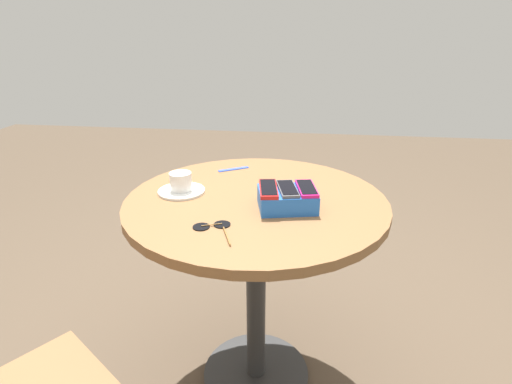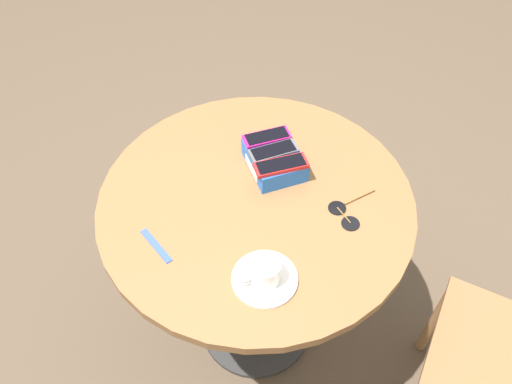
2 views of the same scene
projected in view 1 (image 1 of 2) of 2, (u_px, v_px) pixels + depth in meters
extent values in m
plane|color=brown|center=(256.00, 374.00, 1.59)|extent=(8.00, 8.00, 0.00)
cylinder|color=#2D2D2D|center=(256.00, 372.00, 1.58)|extent=(0.41, 0.41, 0.02)
cylinder|color=#2D2D2D|center=(256.00, 296.00, 1.44)|extent=(0.07, 0.07, 0.71)
cylinder|color=brown|center=(256.00, 202.00, 1.30)|extent=(0.85, 0.85, 0.03)
cube|color=blue|center=(287.00, 199.00, 1.21)|extent=(0.20, 0.17, 0.06)
cube|color=white|center=(284.00, 194.00, 1.28)|extent=(0.09, 0.02, 0.03)
cube|color=#D11975|center=(307.00, 189.00, 1.20)|extent=(0.08, 0.14, 0.01)
cube|color=black|center=(307.00, 187.00, 1.20)|extent=(0.07, 0.13, 0.00)
cube|color=#515156|center=(288.00, 189.00, 1.20)|extent=(0.08, 0.14, 0.01)
cube|color=black|center=(288.00, 187.00, 1.20)|extent=(0.07, 0.13, 0.00)
cube|color=red|center=(268.00, 189.00, 1.20)|extent=(0.07, 0.15, 0.01)
cube|color=black|center=(268.00, 187.00, 1.20)|extent=(0.06, 0.13, 0.00)
cylinder|color=white|center=(182.00, 191.00, 1.34)|extent=(0.16, 0.16, 0.01)
cylinder|color=white|center=(181.00, 181.00, 1.33)|extent=(0.07, 0.07, 0.06)
cylinder|color=tan|center=(180.00, 175.00, 1.32)|extent=(0.06, 0.06, 0.00)
torus|color=white|center=(181.00, 177.00, 1.36)|extent=(0.02, 0.05, 0.05)
cube|color=blue|center=(234.00, 169.00, 1.55)|extent=(0.11, 0.08, 0.00)
cylinder|color=black|center=(201.00, 227.00, 1.10)|extent=(0.05, 0.05, 0.00)
cylinder|color=black|center=(222.00, 225.00, 1.12)|extent=(0.05, 0.05, 0.00)
cylinder|color=olive|center=(212.00, 225.00, 1.11)|extent=(0.06, 0.02, 0.00)
cylinder|color=olive|center=(227.00, 236.00, 1.05)|extent=(0.04, 0.09, 0.00)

